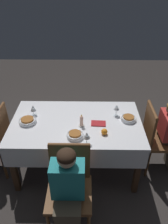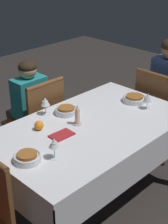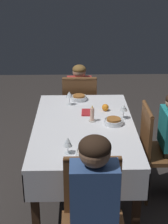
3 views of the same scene
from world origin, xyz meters
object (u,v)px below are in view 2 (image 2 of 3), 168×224
Objects in this scene: orange_fruit at (39,125)px; napkin_red_folded at (62,135)px; bowl_west at (27,157)px; chair_east at (159,109)px; wine_glass_east at (148,98)px; wine_glass_north at (45,102)px; chair_north at (38,120)px; bowl_east at (134,98)px; dining_table at (91,135)px; candle_centerpiece at (77,117)px; wine_glass_west at (54,144)px; person_child_teal at (27,108)px; bowl_north at (66,110)px.

napkin_red_folded is (0.06, -0.18, -0.03)m from orange_fruit.
bowl_west is 0.37m from napkin_red_folded.
wine_glass_east is at bearing 109.85° from chair_east.
chair_east reaches higher than wine_glass_north.
chair_north reaches higher than orange_fruit.
bowl_west is at bearing -176.93° from bowl_east.
dining_table is 10.58× the size of wine_glass_north.
candle_centerpiece is at bearing 11.86° from napkin_red_folded.
wine_glass_west is 0.63m from wine_glass_north.
bowl_west is (-0.66, -0.91, 0.19)m from person_child_teal.
bowl_north reaches higher than dining_table.
chair_north is 13.29× the size of orange_fruit.
chair_north is 0.18m from person_child_teal.
chair_north is 0.50m from bowl_north.
wine_glass_north is at bearing 40.07° from bowl_west.
wine_glass_west is (0.14, -0.10, 0.08)m from bowl_west.
bowl_east is at bearing -12.62° from orange_fruit.
chair_north reaches higher than bowl_north.
chair_east reaches higher than candle_centerpiece.
wine_glass_east is at bearing -22.97° from orange_fruit.
bowl_east is 0.91m from orange_fruit.
orange_fruit is at bearing 106.87° from napkin_red_folded.
wine_glass_north reaches higher than dining_table.
wine_glass_west is at bearing -114.50° from orange_fruit.
bowl_west is at bearing -167.94° from napkin_red_folded.
chair_east is 6.21× the size of wine_glass_west.
person_child_teal is at bearing 86.13° from bowl_north.
bowl_east reaches higher than napkin_red_folded.
wine_glass_west is at bearing -36.08° from bowl_west.
chair_east is 1.54m from wine_glass_west.
bowl_west is at bearing 143.92° from wine_glass_west.
person_child_teal reaches higher than napkin_red_folded.
wine_glass_east is 0.67m from bowl_north.
wine_glass_east is 0.81m from napkin_red_folded.
bowl_north is (-0.00, 0.27, 0.12)m from dining_table.
chair_east is 0.60m from wine_glass_east.
chair_north is 0.76m from napkin_red_folded.
chair_north is at bearing 65.68° from napkin_red_folded.
chair_east reaches higher than dining_table.
bowl_west is (-0.66, -0.74, 0.26)m from chair_north.
chair_east reaches higher than orange_fruit.
chair_north is (0.04, 0.70, -0.14)m from dining_table.
bowl_north is at bearing -40.25° from wine_glass_north.
dining_table is 0.87m from person_child_teal.
napkin_red_folded is at bearing 167.64° from wine_glass_east.
orange_fruit reaches higher than bowl_west.
candle_centerpiece is (-0.10, -0.62, 0.29)m from chair_north.
candle_centerpiece is at bearing 82.52° from person_child_teal.
chair_east is 13.29× the size of orange_fruit.
candle_centerpiece is (0.55, 0.12, 0.03)m from bowl_west.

